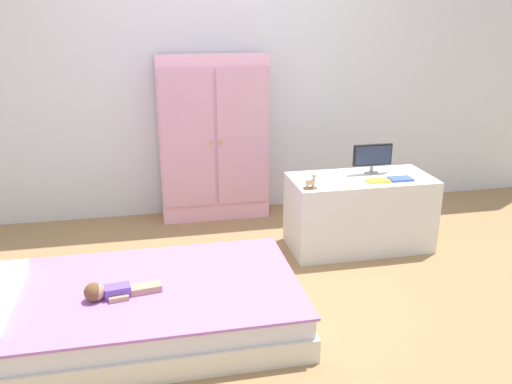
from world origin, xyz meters
TOP-DOWN VIEW (x-y plane):
  - ground_plane at (0.00, 0.00)m, footprint 10.00×10.00m
  - back_wall at (0.00, 1.57)m, footprint 6.40×0.05m
  - bed at (-0.75, -0.19)m, footprint 1.83×0.98m
  - doll at (-0.84, -0.27)m, footprint 0.39×0.14m
  - wardrobe at (-0.07, 1.40)m, footprint 0.87×0.29m
  - tv_stand at (0.87, 0.58)m, footprint 1.01×0.48m
  - tv_monitor at (0.98, 0.66)m, footprint 0.29×0.10m
  - rocking_horse_toy at (0.45, 0.41)m, footprint 0.09×0.04m
  - book_yellow at (0.95, 0.47)m, footprint 0.16×0.09m
  - book_blue at (1.11, 0.47)m, footprint 0.16×0.10m

SIDE VIEW (x-z plane):
  - ground_plane at x=0.00m, z-range -0.02..0.00m
  - bed at x=-0.75m, z-range 0.00..0.25m
  - tv_stand at x=0.87m, z-range 0.00..0.53m
  - doll at x=-0.84m, z-range 0.24..0.34m
  - book_yellow at x=0.95m, z-range 0.53..0.54m
  - book_blue at x=1.11m, z-range 0.53..0.54m
  - rocking_horse_toy at x=0.45m, z-range 0.52..0.63m
  - tv_monitor at x=0.98m, z-range 0.55..0.76m
  - wardrobe at x=-0.07m, z-range 0.00..1.32m
  - back_wall at x=0.00m, z-range 0.00..2.70m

